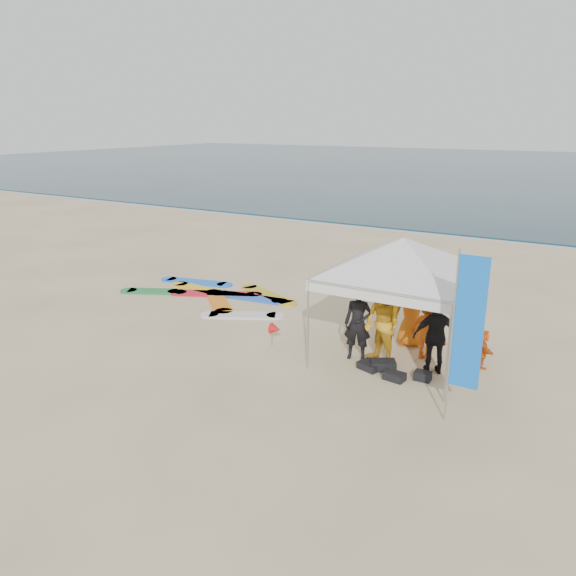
% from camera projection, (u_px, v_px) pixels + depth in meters
% --- Properties ---
extents(ground, '(120.00, 120.00, 0.00)m').
position_uv_depth(ground, '(241.00, 367.00, 13.03)').
color(ground, beige).
rests_on(ground, ground).
extents(ocean, '(160.00, 84.00, 0.08)m').
position_uv_depth(ocean, '(550.00, 171.00, 62.58)').
color(ocean, '#0C2633').
rests_on(ocean, ground).
extents(shoreline_foam, '(160.00, 1.20, 0.01)m').
position_uv_depth(shoreline_foam, '(450.00, 234.00, 28.06)').
color(shoreline_foam, silver).
rests_on(shoreline_foam, ground).
extents(person_black_a, '(0.73, 0.56, 1.79)m').
position_uv_depth(person_black_a, '(358.00, 323.00, 13.23)').
color(person_black_a, black).
rests_on(person_black_a, ground).
extents(person_yellow, '(1.19, 1.10, 1.96)m').
position_uv_depth(person_yellow, '(382.00, 324.00, 12.93)').
color(person_yellow, gold).
rests_on(person_yellow, ground).
extents(person_orange_a, '(1.14, 0.88, 1.55)m').
position_uv_depth(person_orange_a, '(428.00, 328.00, 13.26)').
color(person_orange_a, '#C44E11').
rests_on(person_orange_a, ground).
extents(person_black_b, '(1.11, 0.82, 1.75)m').
position_uv_depth(person_black_b, '(436.00, 337.00, 12.48)').
color(person_black_b, black).
rests_on(person_black_b, ground).
extents(person_orange_b, '(0.99, 0.80, 1.76)m').
position_uv_depth(person_orange_b, '(412.00, 312.00, 14.04)').
color(person_orange_b, '#C95F11').
rests_on(person_orange_b, ground).
extents(person_seated, '(0.61, 0.87, 0.91)m').
position_uv_depth(person_seated, '(483.00, 349.00, 12.90)').
color(person_seated, '#E15A14').
rests_on(person_seated, ground).
extents(canopy_tent, '(4.48, 4.48, 3.38)m').
position_uv_depth(canopy_tent, '(404.00, 238.00, 12.65)').
color(canopy_tent, '#A5A5A8').
rests_on(canopy_tent, ground).
extents(feather_flag, '(0.57, 0.04, 3.36)m').
position_uv_depth(feather_flag, '(467.00, 325.00, 10.04)').
color(feather_flag, '#A5A5A8').
rests_on(feather_flag, ground).
extents(marker_pennant, '(0.28, 0.28, 0.64)m').
position_uv_depth(marker_pennant, '(276.00, 329.00, 13.98)').
color(marker_pennant, '#A5A5A8').
rests_on(marker_pennant, ground).
extents(gear_pile, '(1.70, 0.86, 0.22)m').
position_uv_depth(gear_pile, '(388.00, 369.00, 12.68)').
color(gear_pile, black).
rests_on(gear_pile, ground).
extents(surfboard_spread, '(5.78, 3.42, 0.07)m').
position_uv_depth(surfboard_spread, '(219.00, 295.00, 18.22)').
color(surfboard_spread, blue).
rests_on(surfboard_spread, ground).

